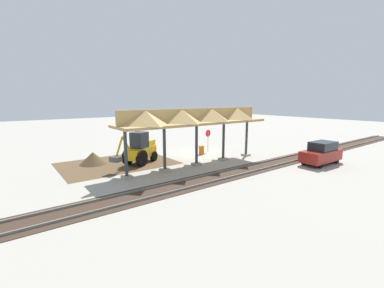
% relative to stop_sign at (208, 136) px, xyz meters
% --- Properties ---
extents(ground_plane, '(120.00, 120.00, 0.00)m').
position_rel_stop_sign_xyz_m(ground_plane, '(1.13, -0.03, -1.74)').
color(ground_plane, '#9E998E').
extents(dirt_work_zone, '(9.58, 7.00, 0.01)m').
position_rel_stop_sign_xyz_m(dirt_work_zone, '(9.84, -0.84, -1.73)').
color(dirt_work_zone, brown).
rests_on(dirt_work_zone, ground).
extents(platform_canopy, '(13.93, 3.20, 4.90)m').
position_rel_stop_sign_xyz_m(platform_canopy, '(4.58, 3.86, 2.42)').
color(platform_canopy, '#9E998E').
rests_on(platform_canopy, ground).
extents(rail_tracks, '(60.00, 2.58, 0.15)m').
position_rel_stop_sign_xyz_m(rail_tracks, '(1.13, 7.56, -1.71)').
color(rail_tracks, slate).
rests_on(rail_tracks, ground).
extents(stop_sign, '(0.76, 0.13, 2.40)m').
position_rel_stop_sign_xyz_m(stop_sign, '(0.00, 0.00, 0.00)').
color(stop_sign, gray).
rests_on(stop_sign, ground).
extents(backhoe, '(5.17, 3.72, 2.82)m').
position_rel_stop_sign_xyz_m(backhoe, '(8.18, 0.33, -0.48)').
color(backhoe, '#EAB214').
rests_on(backhoe, ground).
extents(dirt_mound, '(4.72, 4.72, 2.15)m').
position_rel_stop_sign_xyz_m(dirt_mound, '(11.63, -1.92, -1.74)').
color(dirt_mound, brown).
rests_on(dirt_mound, ground).
extents(distant_parked_car, '(4.24, 1.85, 1.98)m').
position_rel_stop_sign_xyz_m(distant_parked_car, '(-4.49, 10.12, -0.75)').
color(distant_parked_car, maroon).
rests_on(distant_parked_car, ground).
extents(traffic_barrel, '(0.56, 0.56, 0.90)m').
position_rel_stop_sign_xyz_m(traffic_barrel, '(1.38, 0.59, -1.29)').
color(traffic_barrel, orange).
rests_on(traffic_barrel, ground).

